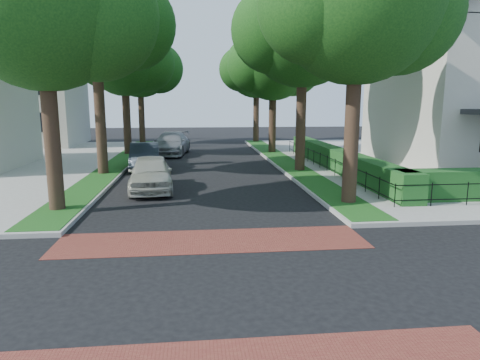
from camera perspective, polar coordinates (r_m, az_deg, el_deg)
The scene contains 18 objects.
ground at distance 9.68m, azimuth -3.00°, elevation -14.13°, with size 120.00×120.00×0.00m, color black.
crosswalk_far at distance 12.66m, azimuth -3.76°, elevation -8.10°, with size 9.00×2.20×0.01m, color maroon.
grass_strip_ne at distance 28.76m, azimuth 5.81°, elevation 2.64°, with size 1.60×29.80×0.02m, color #154513.
grass_strip_nw at distance 28.60m, azimuth -15.91°, elevation 2.25°, with size 1.60×29.80×0.02m, color #154513.
tree_right_near at distance 17.50m, azimuth 15.49°, elevation 21.94°, with size 7.75×6.67×10.66m.
tree_right_mid at distance 25.11m, azimuth 8.54°, elevation 19.39°, with size 8.25×7.09×11.22m.
tree_right_far at distance 33.69m, azimuth 4.55°, elevation 15.29°, with size 7.25×6.23×9.74m.
tree_right_back at distance 42.58m, azimuth 2.30°, elevation 14.77°, with size 7.50×6.45×10.20m.
tree_left_near at distance 17.10m, azimuth -24.36°, elevation 20.48°, with size 7.50×6.45×10.20m.
tree_left_mid at distance 24.93m, azimuth -18.47°, elevation 19.89°, with size 8.00×6.88×11.48m.
tree_left_far at distance 33.53m, azimuth -14.99°, elevation 15.36°, with size 7.00×6.02×9.86m.
tree_left_back at distance 42.46m, azimuth -13.07°, elevation 14.72°, with size 7.75×6.66×10.44m.
hedge_main_road at distance 25.36m, azimuth 12.82°, elevation 2.74°, with size 1.00×18.00×1.20m, color #19491A.
fence_main_road at distance 25.13m, azimuth 11.08°, elevation 2.39°, with size 0.06×18.00×0.90m, color black, non-canonical shape.
house_left_far at distance 43.50m, azimuth -26.69°, elevation 10.66°, with size 10.00×9.00×10.14m.
parked_car_front at distance 19.92m, azimuth -11.82°, elevation 0.90°, with size 1.90×4.73×1.61m, color #B2B1A0.
parked_car_middle at distance 26.27m, azimuth -12.58°, elevation 3.09°, with size 1.67×4.79×1.58m, color #202830.
parked_car_rear at distance 33.37m, azimuth -9.16°, elevation 4.81°, with size 2.36×5.81×1.69m, color gray.
Camera 1 is at (-0.42, -8.80, 4.02)m, focal length 32.00 mm.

